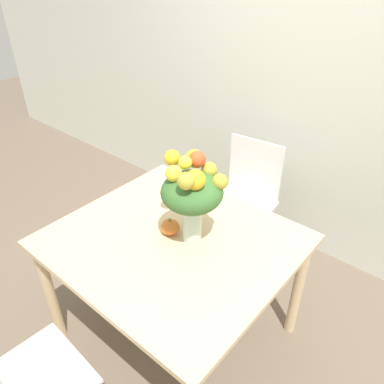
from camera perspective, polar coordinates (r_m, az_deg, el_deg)
ground_plane at (r=2.50m, az=-2.42°, el=-20.42°), size 12.00×12.00×0.00m
wall_back at (r=2.68m, az=17.09°, el=17.55°), size 8.00×0.06×2.70m
dining_table at (r=2.01m, az=-2.86°, el=-9.19°), size 1.18×1.07×0.75m
flower_vase at (r=1.77m, az=0.04°, el=0.06°), size 0.34×0.34×0.46m
pumpkin at (r=1.95m, az=-3.37°, el=-5.33°), size 0.10×0.10×0.09m
dining_chair_near_window at (r=2.72m, az=7.95°, el=-1.34°), size 0.46×0.46×0.91m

